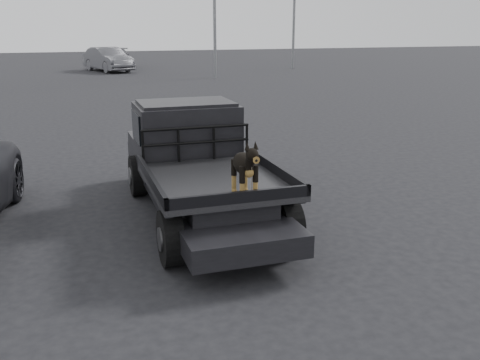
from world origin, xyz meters
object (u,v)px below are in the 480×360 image
object	(u,v)px
dog	(244,168)
distant_car_b	(116,58)
flatbed_ute	(200,190)
distant_car_a	(108,59)

from	to	relation	value
dog	distant_car_b	xyz separation A→B (m)	(1.72, 34.78, -0.60)
flatbed_ute	distant_car_a	distance (m)	29.86
flatbed_ute	dog	bearing A→B (deg)	-85.43
distant_car_a	distant_car_b	size ratio (longest dim) A/B	1.02
flatbed_ute	distant_car_a	xyz separation A→B (m)	(1.02, 29.84, 0.34)
distant_car_a	distant_car_b	bearing A→B (deg)	55.53
dog	distant_car_a	bearing A→B (deg)	88.42
flatbed_ute	distant_car_b	xyz separation A→B (m)	(1.87, 32.93, 0.23)
dog	distant_car_a	size ratio (longest dim) A/B	0.15
distant_car_a	flatbed_ute	bearing A→B (deg)	-111.11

